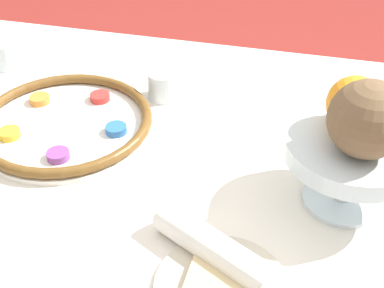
{
  "coord_description": "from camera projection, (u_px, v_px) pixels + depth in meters",
  "views": [
    {
      "loc": [
        0.15,
        -0.67,
        1.33
      ],
      "look_at": [
        -0.03,
        0.05,
        0.76
      ],
      "focal_mm": 50.0,
      "sensor_mm": 36.0,
      "label": 1
    }
  ],
  "objects": [
    {
      "name": "napkin_roll",
      "position": [
        213.0,
        247.0,
        0.76
      ],
      "size": [
        0.2,
        0.14,
        0.05
      ],
      "color": "white",
      "rests_on": "dining_table"
    },
    {
      "name": "bread_plate",
      "position": [
        221.0,
        286.0,
        0.73
      ],
      "size": [
        0.19,
        0.19,
        0.02
      ],
      "color": "beige",
      "rests_on": "dining_table"
    },
    {
      "name": "spoon",
      "position": [
        211.0,
        282.0,
        0.74
      ],
      "size": [
        0.15,
        0.03,
        0.01
      ],
      "color": "silver",
      "rests_on": "dining_table"
    },
    {
      "name": "cup_mid",
      "position": [
        5.0,
        55.0,
        1.22
      ],
      "size": [
        0.06,
        0.06,
        0.06
      ],
      "color": "silver",
      "rests_on": "dining_table"
    },
    {
      "name": "coconut",
      "position": [
        368.0,
        119.0,
        0.75
      ],
      "size": [
        0.11,
        0.11,
        0.11
      ],
      "color": "brown",
      "rests_on": "fruit_stand"
    },
    {
      "name": "cup_near",
      "position": [
        163.0,
        85.0,
        1.11
      ],
      "size": [
        0.06,
        0.06,
        0.06
      ],
      "color": "silver",
      "rests_on": "dining_table"
    },
    {
      "name": "seder_plate",
      "position": [
        65.0,
        122.0,
        1.03
      ],
      "size": [
        0.34,
        0.34,
        0.03
      ],
      "color": "silver",
      "rests_on": "dining_table"
    },
    {
      "name": "orange_fruit",
      "position": [
        354.0,
        104.0,
        0.81
      ],
      "size": [
        0.09,
        0.09,
        0.09
      ],
      "color": "orange",
      "rests_on": "fruit_stand"
    },
    {
      "name": "fruit_stand",
      "position": [
        352.0,
        155.0,
        0.82
      ],
      "size": [
        0.21,
        0.21,
        0.12
      ],
      "color": "silver",
      "rests_on": "dining_table"
    }
  ]
}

